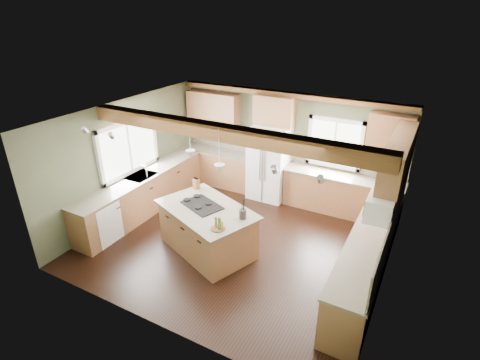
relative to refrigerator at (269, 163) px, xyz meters
The scene contains 37 objects.
floor 2.32m from the refrigerator, 81.95° to the right, with size 5.60×5.60×0.00m, color black.
ceiling 2.73m from the refrigerator, 81.95° to the right, with size 5.60×5.60×0.00m, color silver.
wall_back 0.63m from the refrigerator, 51.71° to the left, with size 5.60×5.60×0.00m, color #424B35.
wall_left 3.30m from the refrigerator, 139.70° to the right, with size 5.00×5.00×0.00m, color #424B35.
wall_right 3.78m from the refrigerator, 34.37° to the right, with size 5.00×5.00×0.00m, color #424B35.
ceiling_beam 3.07m from the refrigerator, 83.48° to the right, with size 5.55×0.26×0.26m, color #513217.
soffit_trim 1.69m from the refrigerator, 43.03° to the left, with size 5.55×0.20×0.10m, color #513217.
backsplash_back 0.57m from the refrigerator, 50.58° to the left, with size 5.58×0.03×0.58m, color brown.
backsplash_right 3.73m from the refrigerator, 33.86° to the right, with size 0.03×3.70×0.58m, color brown.
base_cab_back_left 1.56m from the refrigerator, behind, with size 2.02×0.60×0.88m, color brown.
counter_back_left 1.49m from the refrigerator, behind, with size 2.06×0.64×0.04m, color #4F463A.
base_cab_back_right 1.85m from the refrigerator, ahead, with size 2.62×0.60×0.88m, color brown.
counter_back_right 1.79m from the refrigerator, ahead, with size 2.66×0.64×0.04m, color #4F463A.
base_cab_left 3.06m from the refrigerator, 136.74° to the right, with size 0.60×3.70×0.88m, color brown.
counter_left 3.02m from the refrigerator, 136.74° to the right, with size 0.64×3.74×0.04m, color #4F463A.
base_cab_right 3.51m from the refrigerator, 36.47° to the right, with size 0.60×3.70×0.88m, color brown.
counter_right 3.48m from the refrigerator, 36.47° to the right, with size 0.64×3.74×0.04m, color #4F463A.
upper_cab_back_left 2.00m from the refrigerator, behind, with size 1.40×0.35×0.90m, color brown.
upper_cab_over_fridge 1.27m from the refrigerator, 90.00° to the left, with size 0.96×0.35×0.70m, color brown.
upper_cab_right 3.34m from the refrigerator, 22.64° to the right, with size 0.35×2.20×0.90m, color brown.
upper_cab_back_corner 2.81m from the refrigerator, ahead, with size 0.90×0.35×0.90m, color brown.
window_left 3.30m from the refrigerator, 140.15° to the right, with size 0.04×1.60×1.05m, color white.
window_back 1.63m from the refrigerator, 13.94° to the left, with size 1.10×0.04×1.00m, color white.
sink 3.02m from the refrigerator, 136.74° to the right, with size 0.50×0.65×0.03m, color #262628.
faucet 2.90m from the refrigerator, 134.30° to the right, with size 0.02×0.02×0.28m, color #B2B2B7.
dishwasher 4.05m from the refrigerator, 123.02° to the right, with size 0.60×0.60×0.84m, color white.
oven 4.40m from the refrigerator, 50.38° to the right, with size 0.60×0.72×0.84m, color white.
microwave 3.66m from the refrigerator, 37.00° to the right, with size 0.40×0.70×0.38m, color white.
pendant_left 2.70m from the refrigerator, 101.76° to the right, with size 0.18×0.18×0.16m, color #B2B2B7.
pendant_right 2.97m from the refrigerator, 83.61° to the right, with size 0.18×0.18×0.16m, color #B2B2B7.
refrigerator is the anchor object (origin of this frame).
island 2.67m from the refrigerator, 92.18° to the right, with size 1.77×1.08×0.88m, color brown.
island_top 2.63m from the refrigerator, 92.18° to the right, with size 1.89×1.20×0.04m, color #4F463A.
cooktop 2.58m from the refrigerator, 95.28° to the right, with size 0.77×0.51×0.02m, color black.
knife_block 2.15m from the refrigerator, 110.22° to the right, with size 0.13×0.10×0.21m, color brown.
utensil_crock 2.70m from the refrigerator, 75.65° to the right, with size 0.13×0.13×0.18m, color #37322C.
bottle_tray 3.15m from the refrigerator, 81.74° to the right, with size 0.26×0.26×0.24m, color brown, non-canonical shape.
Camera 1 is at (3.07, -5.59, 4.40)m, focal length 28.00 mm.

